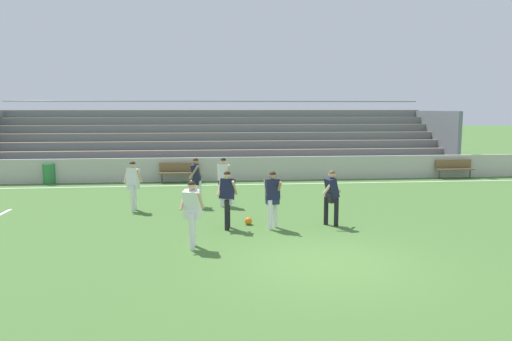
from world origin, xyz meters
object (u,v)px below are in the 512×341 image
object	(u,v)px
player_dark_deep_cover	(273,195)
player_dark_dropping_back	(332,193)
player_dark_pressing_high	(196,177)
player_white_challenging	(133,182)
bleacher_stand	(220,140)
player_white_wide_right	(223,177)
bench_far_right	(454,167)
bench_near_wall_gap	(179,171)
player_dark_trailing_run	(227,195)
soccer_ball	(248,221)
player_white_overlapping	(192,208)
trash_bin	(49,174)

from	to	relation	value
player_dark_deep_cover	player_dark_dropping_back	size ratio (longest dim) A/B	1.01
player_dark_pressing_high	player_white_challenging	size ratio (longest dim) A/B	1.02
bleacher_stand	player_white_wide_right	distance (m)	9.22
bench_far_right	player_white_wide_right	distance (m)	12.63
bench_near_wall_gap	player_white_wide_right	distance (m)	5.84
bench_near_wall_gap	player_dark_trailing_run	bearing A→B (deg)	-78.17
player_dark_deep_cover	player_white_wide_right	bearing A→B (deg)	110.79
player_dark_trailing_run	player_dark_dropping_back	size ratio (longest dim) A/B	1.02
bleacher_stand	player_dark_pressing_high	xyz separation A→B (m)	(-1.08, -9.14, -0.69)
player_white_challenging	bench_far_right	bearing A→B (deg)	22.89
bench_far_right	player_dark_deep_cover	bearing A→B (deg)	-138.80
player_dark_deep_cover	player_white_challenging	distance (m)	5.07
soccer_ball	player_dark_trailing_run	bearing A→B (deg)	-146.79
player_white_overlapping	player_white_challenging	bearing A→B (deg)	114.71
bleacher_stand	player_dark_dropping_back	distance (m)	12.67
player_dark_trailing_run	bench_near_wall_gap	bearing A→B (deg)	101.83
bench_far_right	trash_bin	distance (m)	18.97
bench_near_wall_gap	player_dark_pressing_high	size ratio (longest dim) A/B	1.07
trash_bin	player_dark_trailing_run	xyz separation A→B (m)	(7.62, -8.96, 0.52)
bench_near_wall_gap	player_dark_dropping_back	distance (m)	9.91
trash_bin	player_white_wide_right	xyz separation A→B (m)	(7.63, -5.74, 0.54)
bench_near_wall_gap	player_white_wide_right	size ratio (longest dim) A/B	1.07
bench_near_wall_gap	bench_far_right	world-z (taller)	same
bench_far_right	player_dark_trailing_run	bearing A→B (deg)	-142.40
player_dark_trailing_run	soccer_ball	world-z (taller)	player_dark_trailing_run
player_white_wide_right	player_dark_dropping_back	bearing A→B (deg)	-46.26
player_white_wide_right	player_white_overlapping	bearing A→B (deg)	-100.50
player_white_wide_right	player_dark_dropping_back	xyz separation A→B (m)	(2.99, -3.13, -0.05)
player_white_overlapping	bleacher_stand	bearing A→B (deg)	85.75
player_dark_pressing_high	bleacher_stand	bearing A→B (deg)	83.27
trash_bin	player_dark_trailing_run	size ratio (longest dim) A/B	0.55
bench_far_right	player_dark_dropping_back	distance (m)	12.03
player_dark_deep_cover	player_white_overlapping	size ratio (longest dim) A/B	0.99
player_dark_deep_cover	player_white_challenging	world-z (taller)	player_white_challenging
player_dark_trailing_run	player_dark_pressing_high	xyz separation A→B (m)	(-0.94, 3.27, 0.03)
player_dark_trailing_run	player_dark_pressing_high	size ratio (longest dim) A/B	0.98
bench_near_wall_gap	player_white_wide_right	bearing A→B (deg)	-71.60
player_dark_deep_cover	bench_far_right	bearing A→B (deg)	41.20
trash_bin	player_white_wide_right	world-z (taller)	player_white_wide_right
trash_bin	player_dark_pressing_high	bearing A→B (deg)	-40.43
player_dark_pressing_high	soccer_ball	distance (m)	3.38
bench_far_right	player_dark_dropping_back	size ratio (longest dim) A/B	1.12
trash_bin	player_dark_trailing_run	bearing A→B (deg)	-49.63
player_dark_trailing_run	player_white_challenging	size ratio (longest dim) A/B	0.99
trash_bin	player_white_wide_right	distance (m)	9.56
trash_bin	player_white_challenging	world-z (taller)	player_white_challenging
bleacher_stand	bench_near_wall_gap	bearing A→B (deg)	-118.16
player_dark_pressing_high	player_dark_deep_cover	bearing A→B (deg)	-56.75
bench_far_right	player_white_challenging	size ratio (longest dim) A/B	1.09
player_dark_trailing_run	player_dark_dropping_back	world-z (taller)	player_dark_trailing_run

